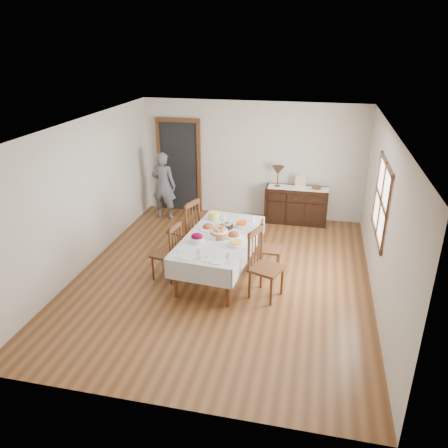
% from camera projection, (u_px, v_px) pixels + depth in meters
% --- Properties ---
extents(ground, '(6.00, 6.00, 0.00)m').
position_uv_depth(ground, '(223.00, 276.00, 7.63)').
color(ground, brown).
extents(room_shell, '(5.02, 6.02, 2.65)m').
position_uv_depth(room_shell, '(220.00, 179.00, 7.39)').
color(room_shell, silver).
rests_on(room_shell, ground).
extents(dining_table, '(1.29, 2.25, 0.74)m').
position_uv_depth(dining_table, '(219.00, 240.00, 7.44)').
color(dining_table, silver).
rests_on(dining_table, ground).
extents(chair_left_near, '(0.50, 0.50, 1.03)m').
position_uv_depth(chair_left_near, '(169.00, 251.00, 7.37)').
color(chair_left_near, '#522E18').
rests_on(chair_left_near, ground).
extents(chair_left_far, '(0.59, 0.59, 1.13)m').
position_uv_depth(chair_left_far, '(186.00, 228.00, 8.13)').
color(chair_left_far, '#522E18').
rests_on(chair_left_far, ground).
extents(chair_right_near, '(0.61, 0.61, 1.13)m').
position_uv_depth(chair_right_near, '(263.00, 264.00, 6.84)').
color(chair_right_near, '#522E18').
rests_on(chair_right_near, ground).
extents(chair_right_far, '(0.38, 0.38, 0.91)m').
position_uv_depth(chair_right_far, '(267.00, 246.00, 7.67)').
color(chair_right_far, '#522E18').
rests_on(chair_right_far, ground).
extents(sideboard, '(1.36, 0.50, 0.82)m').
position_uv_depth(sideboard, '(296.00, 205.00, 9.69)').
color(sideboard, black).
rests_on(sideboard, ground).
extents(person, '(0.54, 0.37, 1.65)m').
position_uv_depth(person, '(164.00, 183.00, 9.78)').
color(person, '#565863').
rests_on(person, ground).
extents(bread_basket, '(0.32, 0.32, 0.18)m').
position_uv_depth(bread_basket, '(219.00, 233.00, 7.33)').
color(bread_basket, '#985C39').
rests_on(bread_basket, dining_table).
extents(egg_basket, '(0.24, 0.24, 0.11)m').
position_uv_depth(egg_basket, '(226.00, 225.00, 7.71)').
color(egg_basket, black).
rests_on(egg_basket, dining_table).
extents(ham_platter_a, '(0.32, 0.32, 0.11)m').
position_uv_depth(ham_platter_a, '(208.00, 227.00, 7.67)').
color(ham_platter_a, silver).
rests_on(ham_platter_a, dining_table).
extents(ham_platter_b, '(0.29, 0.29, 0.11)m').
position_uv_depth(ham_platter_b, '(234.00, 235.00, 7.36)').
color(ham_platter_b, silver).
rests_on(ham_platter_b, dining_table).
extents(beet_bowl, '(0.23, 0.23, 0.16)m').
position_uv_depth(beet_bowl, '(197.00, 238.00, 7.15)').
color(beet_bowl, silver).
rests_on(beet_bowl, dining_table).
extents(carrot_bowl, '(0.21, 0.21, 0.09)m').
position_uv_depth(carrot_bowl, '(241.00, 225.00, 7.73)').
color(carrot_bowl, silver).
rests_on(carrot_bowl, dining_table).
extents(pineapple_bowl, '(0.22, 0.22, 0.14)m').
position_uv_depth(pineapple_bowl, '(214.00, 216.00, 8.04)').
color(pineapple_bowl, '#CAB989').
rests_on(pineapple_bowl, dining_table).
extents(casserole_dish, '(0.26, 0.26, 0.07)m').
position_uv_depth(casserole_dish, '(236.00, 244.00, 7.05)').
color(casserole_dish, silver).
rests_on(casserole_dish, dining_table).
extents(butter_dish, '(0.15, 0.10, 0.07)m').
position_uv_depth(butter_dish, '(212.00, 237.00, 7.26)').
color(butter_dish, silver).
rests_on(butter_dish, dining_table).
extents(setting_left, '(0.43, 0.31, 0.10)m').
position_uv_depth(setting_left, '(191.00, 255.00, 6.72)').
color(setting_left, silver).
rests_on(setting_left, dining_table).
extents(setting_right, '(0.43, 0.31, 0.10)m').
position_uv_depth(setting_right, '(220.00, 258.00, 6.60)').
color(setting_right, silver).
rests_on(setting_right, dining_table).
extents(glass_far_a, '(0.06, 0.06, 0.10)m').
position_uv_depth(glass_far_a, '(224.00, 218.00, 8.00)').
color(glass_far_a, white).
rests_on(glass_far_a, dining_table).
extents(glass_far_b, '(0.06, 0.06, 0.10)m').
position_uv_depth(glass_far_b, '(253.00, 219.00, 7.95)').
color(glass_far_b, white).
rests_on(glass_far_b, dining_table).
extents(runner, '(1.30, 0.35, 0.01)m').
position_uv_depth(runner, '(298.00, 188.00, 9.50)').
color(runner, white).
rests_on(runner, sideboard).
extents(table_lamp, '(0.26, 0.26, 0.46)m').
position_uv_depth(table_lamp, '(278.00, 171.00, 9.46)').
color(table_lamp, brown).
rests_on(table_lamp, sideboard).
extents(picture_frame, '(0.22, 0.08, 0.28)m').
position_uv_depth(picture_frame, '(300.00, 182.00, 9.42)').
color(picture_frame, tan).
rests_on(picture_frame, sideboard).
extents(deco_bowl, '(0.20, 0.20, 0.06)m').
position_uv_depth(deco_bowl, '(316.00, 188.00, 9.44)').
color(deco_bowl, '#522E18').
rests_on(deco_bowl, sideboard).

